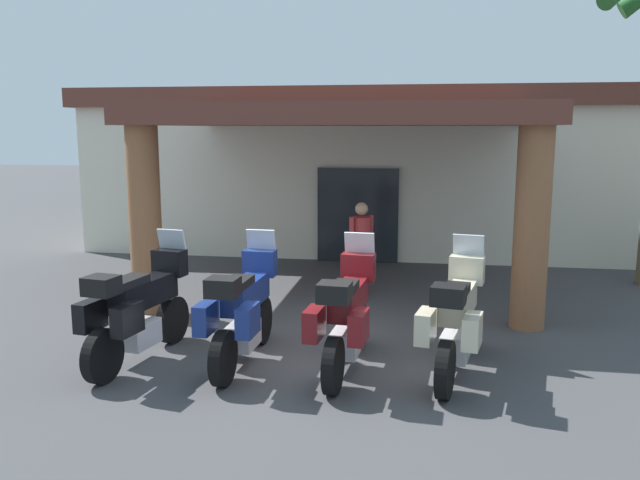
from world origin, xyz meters
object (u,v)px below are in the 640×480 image
object	(u,v)px
motorcycle_maroon	(346,316)
motel_building	(370,165)
motorcycle_blue	(243,310)
motorcycle_black	(138,309)
pedestrian	(361,242)
motorcycle_cream	(457,319)

from	to	relation	value
motorcycle_maroon	motel_building	bearing A→B (deg)	7.81
motel_building	motorcycle_blue	bearing A→B (deg)	-94.76
motorcycle_black	motorcycle_blue	bearing A→B (deg)	-73.60
motorcycle_blue	pedestrian	size ratio (longest dim) A/B	1.31
motel_building	motorcycle_black	distance (m)	10.20
motorcycle_maroon	pedestrian	distance (m)	3.64
motel_building	motorcycle_black	world-z (taller)	motel_building
motorcycle_black	motorcycle_maroon	xyz separation A→B (m)	(2.66, 0.12, 0.00)
motorcycle_black	motorcycle_cream	xyz separation A→B (m)	(3.99, 0.19, 0.00)
motorcycle_black	motorcycle_maroon	distance (m)	2.66
motorcycle_blue	motorcycle_maroon	xyz separation A→B (m)	(1.33, -0.04, 0.00)
motorcycle_blue	motorcycle_cream	world-z (taller)	same
motorcycle_maroon	motorcycle_cream	bearing A→B (deg)	-82.63
motorcycle_maroon	pedestrian	world-z (taller)	pedestrian
motorcycle_black	motorcycle_maroon	size ratio (longest dim) A/B	0.99
motel_building	motorcycle_black	bearing A→B (deg)	-102.22
motorcycle_maroon	motorcycle_blue	bearing A→B (deg)	92.85
motorcycle_blue	motorcycle_cream	xyz separation A→B (m)	(2.66, 0.03, 0.00)
motel_building	motorcycle_blue	size ratio (longest dim) A/B	6.19
motel_building	motorcycle_cream	xyz separation A→B (m)	(1.90, -9.71, -1.30)
motorcycle_black	pedestrian	size ratio (longest dim) A/B	1.30
motorcycle_black	motorcycle_blue	distance (m)	1.34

